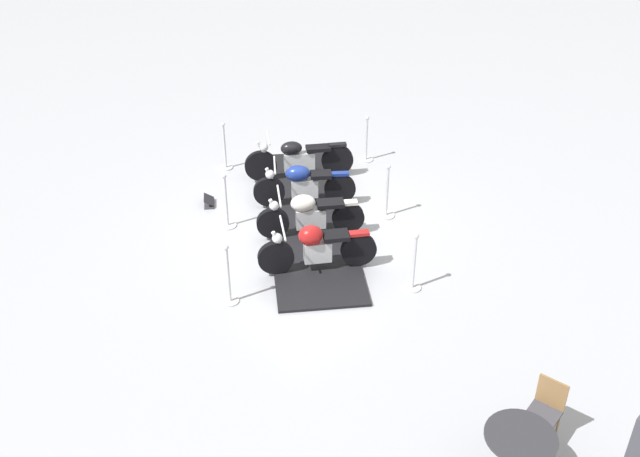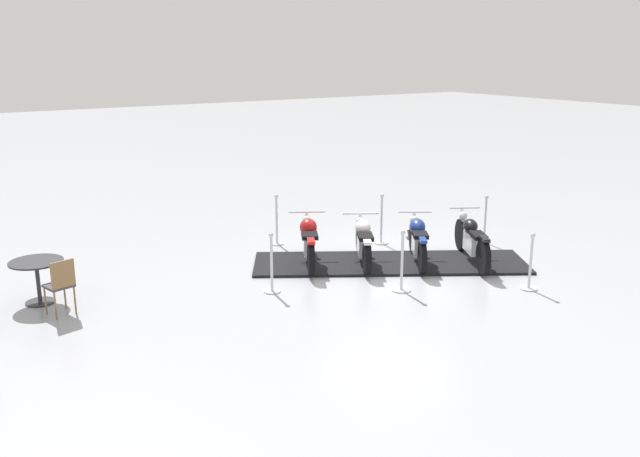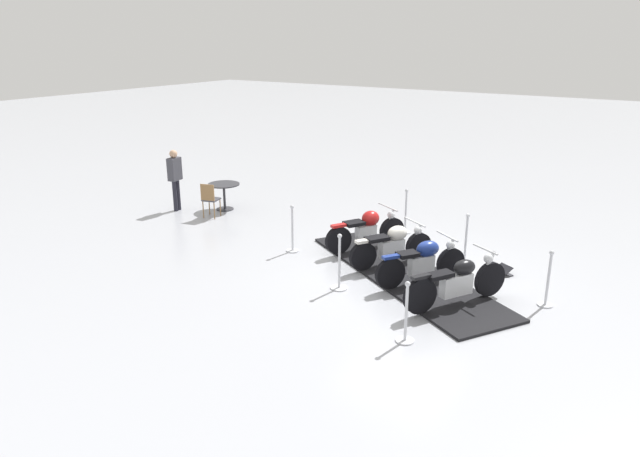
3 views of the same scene
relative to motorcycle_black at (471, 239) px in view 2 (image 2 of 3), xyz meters
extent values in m
plane|color=#A8AAB2|center=(-0.83, -1.43, -0.51)|extent=(80.00, 80.00, 0.00)
cube|color=black|center=(-0.83, -1.43, -0.48)|extent=(4.18, 5.51, 0.05)
cylinder|color=black|center=(-0.68, 0.38, -0.12)|extent=(0.64, 0.42, 0.67)
cylinder|color=black|center=(0.73, -0.41, -0.12)|extent=(0.64, 0.42, 0.67)
cube|color=silver|center=(0.03, -0.02, -0.07)|extent=(0.65, 0.48, 0.39)
ellipsoid|color=black|center=(-0.11, 0.06, 0.24)|extent=(0.53, 0.47, 0.28)
cube|color=black|center=(0.38, -0.21, 0.20)|extent=(0.57, 0.48, 0.08)
cube|color=black|center=(0.73, -0.41, 0.25)|extent=(0.38, 0.29, 0.06)
cylinder|color=silver|center=(-0.60, 0.34, 0.17)|extent=(0.33, 0.23, 0.57)
cylinder|color=silver|center=(-0.52, 0.29, 0.51)|extent=(0.34, 0.57, 0.04)
sphere|color=silver|center=(-0.61, 0.34, 0.31)|extent=(0.18, 0.18, 0.18)
cylinder|color=black|center=(-1.13, -0.57, -0.14)|extent=(0.58, 0.43, 0.62)
cylinder|color=black|center=(0.04, -1.35, -0.14)|extent=(0.58, 0.43, 0.62)
cube|color=silver|center=(-0.54, -0.96, -0.09)|extent=(0.54, 0.45, 0.39)
ellipsoid|color=navy|center=(-0.65, -0.88, 0.25)|extent=(0.58, 0.54, 0.32)
cube|color=black|center=(-0.27, -1.14, 0.20)|extent=(0.50, 0.47, 0.08)
cube|color=navy|center=(0.04, -1.35, 0.20)|extent=(0.35, 0.29, 0.06)
cylinder|color=silver|center=(-1.08, -0.60, 0.12)|extent=(0.25, 0.20, 0.54)
cylinder|color=silver|center=(-1.02, -0.64, 0.45)|extent=(0.42, 0.60, 0.04)
sphere|color=silver|center=(-1.11, -0.58, 0.25)|extent=(0.18, 0.18, 0.18)
cylinder|color=black|center=(-1.72, -1.53, -0.15)|extent=(0.58, 0.41, 0.60)
cylinder|color=black|center=(-0.51, -2.26, -0.15)|extent=(0.58, 0.41, 0.60)
cube|color=silver|center=(-1.12, -1.90, -0.09)|extent=(0.59, 0.47, 0.39)
ellipsoid|color=silver|center=(-1.23, -1.83, 0.23)|extent=(0.56, 0.51, 0.32)
cube|color=black|center=(-0.80, -2.08, 0.19)|extent=(0.58, 0.50, 0.08)
cube|color=silver|center=(-0.51, -2.26, 0.18)|extent=(0.36, 0.30, 0.06)
cylinder|color=silver|center=(-1.66, -1.57, 0.10)|extent=(0.26, 0.19, 0.52)
cylinder|color=silver|center=(-1.61, -1.60, 0.42)|extent=(0.42, 0.67, 0.04)
sphere|color=silver|center=(-1.69, -1.55, 0.22)|extent=(0.18, 0.18, 0.18)
cylinder|color=black|center=(-2.33, -2.49, -0.14)|extent=(0.61, 0.41, 0.63)
cylinder|color=black|center=(-1.05, -3.19, -0.14)|extent=(0.61, 0.41, 0.63)
cube|color=silver|center=(-1.69, -2.84, -0.09)|extent=(0.52, 0.41, 0.39)
ellipsoid|color=#AD1919|center=(-1.79, -2.78, 0.26)|extent=(0.54, 0.51, 0.35)
cube|color=black|center=(-1.41, -2.99, 0.20)|extent=(0.54, 0.49, 0.08)
cube|color=#AD1919|center=(-1.05, -3.19, 0.21)|extent=(0.37, 0.29, 0.06)
cylinder|color=silver|center=(-2.27, -2.52, 0.13)|extent=(0.27, 0.19, 0.54)
cylinder|color=silver|center=(-2.21, -2.55, 0.46)|extent=(0.40, 0.69, 0.04)
sphere|color=silver|center=(-2.29, -2.50, 0.26)|extent=(0.18, 0.18, 0.18)
cylinder|color=silver|center=(-2.15, -0.62, -0.49)|extent=(0.33, 0.33, 0.03)
cylinder|color=silver|center=(-2.15, -0.62, 0.04)|extent=(0.05, 0.05, 1.04)
sphere|color=silver|center=(-2.15, -0.62, 0.59)|extent=(0.09, 0.09, 0.09)
cylinder|color=silver|center=(1.70, -0.23, -0.49)|extent=(0.31, 0.31, 0.03)
cylinder|color=silver|center=(1.70, -0.23, 0.00)|extent=(0.05, 0.05, 0.96)
sphere|color=silver|center=(1.70, -0.23, 0.51)|extent=(0.09, 0.09, 0.09)
cylinder|color=silver|center=(-0.73, -4.23, -0.49)|extent=(0.30, 0.30, 0.03)
cylinder|color=silver|center=(-0.73, -4.23, 0.02)|extent=(0.05, 0.05, 1.01)
sphere|color=silver|center=(-0.73, -4.23, 0.56)|extent=(0.09, 0.09, 0.09)
cylinder|color=silver|center=(0.49, -2.23, -0.49)|extent=(0.35, 0.35, 0.03)
cylinder|color=silver|center=(0.49, -2.23, 0.04)|extent=(0.05, 0.05, 1.03)
sphere|color=silver|center=(0.49, -2.23, 0.59)|extent=(0.09, 0.09, 0.09)
cylinder|color=silver|center=(-0.94, 1.37, -0.49)|extent=(0.29, 0.29, 0.03)
cylinder|color=silver|center=(-0.94, 1.37, 0.01)|extent=(0.05, 0.05, 0.98)
sphere|color=silver|center=(-0.94, 1.37, 0.54)|extent=(0.09, 0.09, 0.09)
cylinder|color=silver|center=(-3.37, -2.62, -0.49)|extent=(0.29, 0.29, 0.03)
cylinder|color=silver|center=(-3.37, -2.62, 0.04)|extent=(0.05, 0.05, 1.03)
sphere|color=silver|center=(-3.37, -2.62, 0.59)|extent=(0.09, 0.09, 0.09)
cube|color=#333338|center=(-2.02, 0.28, -0.50)|extent=(0.37, 0.43, 0.02)
cube|color=black|center=(-2.02, 0.28, -0.39)|extent=(0.35, 0.40, 0.13)
cylinder|color=#2D2D33|center=(-2.45, -7.84, -0.50)|extent=(0.49, 0.49, 0.02)
cylinder|color=#2D2D33|center=(-2.45, -7.84, -0.13)|extent=(0.07, 0.07, 0.70)
cylinder|color=#2D2D33|center=(-2.45, -7.84, 0.23)|extent=(0.90, 0.90, 0.03)
cylinder|color=olive|center=(-1.84, -7.87, -0.27)|extent=(0.03, 0.03, 0.47)
cylinder|color=olive|center=(-1.93, -7.54, -0.27)|extent=(0.03, 0.03, 0.47)
cylinder|color=olive|center=(-1.51, -7.78, -0.27)|extent=(0.03, 0.03, 0.47)
cylinder|color=olive|center=(-1.60, -7.45, -0.27)|extent=(0.03, 0.03, 0.47)
cube|color=#3F3F47|center=(-1.72, -7.66, -0.01)|extent=(0.49, 0.49, 0.04)
cube|color=olive|center=(-1.54, -7.61, 0.23)|extent=(0.13, 0.40, 0.44)
camera|label=1|loc=(-8.25, -11.26, 7.37)|focal=42.22mm
camera|label=2|loc=(9.46, -9.85, 3.77)|focal=38.34mm
camera|label=3|loc=(9.66, 3.28, 4.28)|focal=33.09mm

